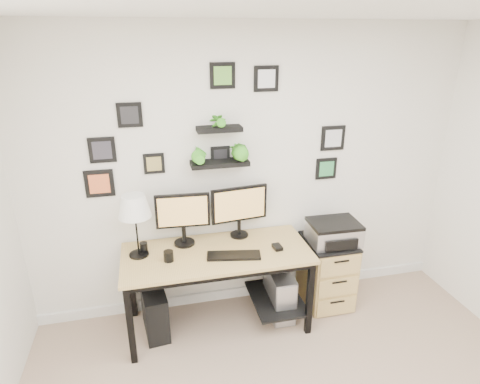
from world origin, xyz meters
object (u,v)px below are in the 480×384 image
object	(u,v)px
monitor_left	(183,216)
printer	(334,232)
desk	(221,262)
mug	(169,256)
monitor_right	(239,207)
file_cabinet	(327,271)
pc_tower_grey	(279,293)
table_lamp	(134,208)
pc_tower_black	(155,311)

from	to	relation	value
monitor_left	printer	distance (m)	1.40
printer	desk	bearing A→B (deg)	-178.53
mug	printer	bearing A→B (deg)	4.48
desk	monitor_left	distance (m)	0.52
monitor_right	mug	xyz separation A→B (m)	(-0.66, -0.29, -0.24)
mug	file_cabinet	bearing A→B (deg)	5.69
pc_tower_grey	mug	bearing A→B (deg)	-175.75
file_cabinet	monitor_left	bearing A→B (deg)	175.58
table_lamp	pc_tower_black	size ratio (longest dim) A/B	1.27
desk	pc_tower_grey	world-z (taller)	desk
table_lamp	pc_tower_black	xyz separation A→B (m)	(0.08, -0.07, -0.97)
file_cabinet	printer	xyz separation A→B (m)	(0.02, -0.03, 0.44)
monitor_right	table_lamp	size ratio (longest dim) A/B	0.95
monitor_left	table_lamp	distance (m)	0.43
desk	table_lamp	bearing A→B (deg)	174.93
monitor_right	pc_tower_grey	xyz separation A→B (m)	(0.33, -0.22, -0.81)
table_lamp	pc_tower_grey	size ratio (longest dim) A/B	1.19
monitor_left	file_cabinet	bearing A→B (deg)	-4.42
table_lamp	file_cabinet	distance (m)	1.94
pc_tower_grey	printer	size ratio (longest dim) A/B	0.99
desk	monitor_right	bearing A→B (deg)	43.00
monitor_left	desk	bearing A→B (deg)	-29.16
pc_tower_grey	file_cabinet	xyz separation A→B (m)	(0.51, 0.08, 0.11)
monitor_right	pc_tower_grey	world-z (taller)	monitor_right
mug	printer	xyz separation A→B (m)	(1.52, 0.12, -0.02)
table_lamp	pc_tower_grey	distance (m)	1.57
pc_tower_grey	printer	world-z (taller)	printer
monitor_left	pc_tower_grey	size ratio (longest dim) A/B	1.04
file_cabinet	mug	bearing A→B (deg)	-174.31
table_lamp	pc_tower_black	bearing A→B (deg)	-37.97
desk	pc_tower_grey	bearing A→B (deg)	-1.82
monitor_left	monitor_right	world-z (taller)	monitor_right
mug	desk	bearing A→B (deg)	11.61
desk	mug	bearing A→B (deg)	-168.39
mug	pc_tower_black	bearing A→B (deg)	150.62
monitor_left	file_cabinet	distance (m)	1.52
monitor_left	table_lamp	world-z (taller)	table_lamp
table_lamp	printer	bearing A→B (deg)	-1.07
monitor_right	pc_tower_black	bearing A→B (deg)	-165.65
pc_tower_black	printer	distance (m)	1.76
desk	file_cabinet	world-z (taller)	desk
table_lamp	file_cabinet	xyz separation A→B (m)	(1.74, -0.00, -0.85)
mug	table_lamp	bearing A→B (deg)	147.35
monitor_left	monitor_right	xyz separation A→B (m)	(0.51, 0.04, 0.01)
table_lamp	printer	xyz separation A→B (m)	(1.76, -0.03, -0.41)
monitor_left	pc_tower_black	distance (m)	0.89
table_lamp	printer	world-z (taller)	table_lamp
desk	monitor_left	xyz separation A→B (m)	(-0.29, 0.16, 0.40)
pc_tower_black	printer	size ratio (longest dim) A/B	0.93
mug	pc_tower_grey	bearing A→B (deg)	4.25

